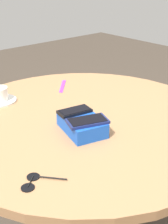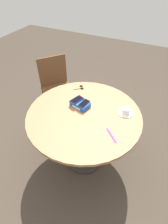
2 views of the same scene
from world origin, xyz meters
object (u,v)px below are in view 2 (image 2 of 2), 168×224
object	(u,v)px
phone_box	(80,104)
lanyard_strap	(111,135)
coffee_cup	(126,110)
round_table	(84,122)
saucer	(125,113)
sunglasses	(81,88)
phone_black	(84,103)
chair_near_window	(57,88)
phone_navy	(77,100)

from	to	relation	value
phone_box	lanyard_strap	xyz separation A→B (m)	(0.41, -0.23, -0.03)
coffee_cup	round_table	bearing A→B (deg)	-153.34
saucer	sunglasses	distance (m)	0.61
phone_black	chair_near_window	bearing A→B (deg)	142.80
round_table	phone_black	distance (m)	0.19
lanyard_strap	round_table	bearing A→B (deg)	155.97
coffee_cup	chair_near_window	bearing A→B (deg)	159.17
round_table	saucer	world-z (taller)	saucer
saucer	lanyard_strap	distance (m)	0.32
saucer	coffee_cup	bearing A→B (deg)	117.51
phone_box	sunglasses	world-z (taller)	phone_box
saucer	chair_near_window	world-z (taller)	chair_near_window
saucer	phone_black	bearing A→B (deg)	-165.65
saucer	sunglasses	world-z (taller)	saucer
saucer	chair_near_window	xyz separation A→B (m)	(-1.06, 0.40, -0.29)
round_table	saucer	size ratio (longest dim) A/B	7.64
round_table	phone_black	size ratio (longest dim) A/B	8.56
coffee_cup	sunglasses	size ratio (longest dim) A/B	0.85
phone_box	phone_navy	xyz separation A→B (m)	(-0.04, 0.01, 0.03)
lanyard_strap	sunglasses	bearing A→B (deg)	136.21
round_table	coffee_cup	bearing A→B (deg)	26.66
round_table	chair_near_window	xyz separation A→B (m)	(-0.70, 0.58, -0.17)
phone_navy	lanyard_strap	bearing A→B (deg)	-27.97
phone_navy	sunglasses	xyz separation A→B (m)	(-0.09, 0.28, -0.06)
phone_navy	sunglasses	distance (m)	0.30
saucer	lanyard_strap	bearing A→B (deg)	-95.79
saucer	round_table	bearing A→B (deg)	-153.73
phone_navy	chair_near_window	bearing A→B (deg)	139.76
phone_black	sunglasses	size ratio (longest dim) A/B	1.09
round_table	lanyard_strap	bearing A→B (deg)	-24.03
coffee_cup	sunglasses	distance (m)	0.61
phone_box	phone_black	bearing A→B (deg)	-8.06
phone_black	sunglasses	distance (m)	0.35
round_table	saucer	bearing A→B (deg)	26.27
saucer	lanyard_strap	size ratio (longest dim) A/B	0.87
saucer	lanyard_strap	world-z (taller)	saucer
round_table	phone_box	world-z (taller)	phone_box
phone_black	sunglasses	world-z (taller)	phone_black
phone_black	coffee_cup	distance (m)	0.40
sunglasses	phone_navy	bearing A→B (deg)	-71.74
phone_box	saucer	size ratio (longest dim) A/B	1.43
phone_box	coffee_cup	size ratio (longest dim) A/B	2.04
lanyard_strap	phone_navy	bearing A→B (deg)	152.03
phone_navy	chair_near_window	world-z (taller)	chair_near_window
coffee_cup	chair_near_window	xyz separation A→B (m)	(-1.05, 0.40, -0.32)
chair_near_window	round_table	bearing A→B (deg)	-39.69
phone_box	coffee_cup	xyz separation A→B (m)	(0.44, 0.10, 0.01)
saucer	coffee_cup	xyz separation A→B (m)	(-0.00, 0.00, 0.03)
round_table	coffee_cup	world-z (taller)	coffee_cup
saucer	sunglasses	xyz separation A→B (m)	(-0.57, 0.20, -0.00)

